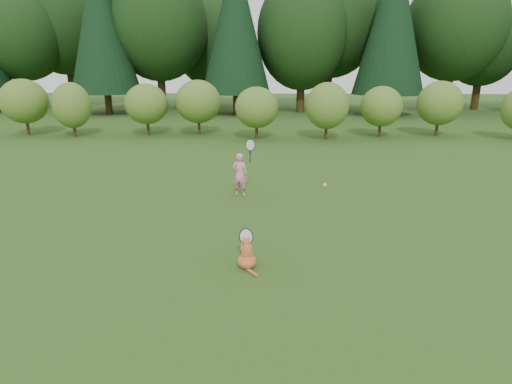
# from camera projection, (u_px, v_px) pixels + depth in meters

# --- Properties ---
(ground) EXTENTS (100.00, 100.00, 0.00)m
(ground) POSITION_uv_depth(u_px,v_px,m) (245.00, 235.00, 8.78)
(ground) COLOR #274C15
(ground) RESTS_ON ground
(shrub_row) EXTENTS (28.00, 3.00, 2.80)m
(shrub_row) POSITION_uv_depth(u_px,v_px,m) (263.00, 108.00, 20.85)
(shrub_row) COLOR #5A7624
(shrub_row) RESTS_ON ground
(woodland_backdrop) EXTENTS (48.00, 10.00, 15.00)m
(woodland_backdrop) POSITION_uv_depth(u_px,v_px,m) (268.00, 3.00, 28.73)
(woodland_backdrop) COLOR black
(woodland_backdrop) RESTS_ON ground
(child) EXTENTS (0.67, 0.40, 1.74)m
(child) POSITION_uv_depth(u_px,v_px,m) (240.00, 174.00, 11.35)
(child) COLOR pink
(child) RESTS_ON ground
(cat) EXTENTS (0.44, 0.81, 0.74)m
(cat) POSITION_uv_depth(u_px,v_px,m) (247.00, 251.00, 7.33)
(cat) COLOR #B74B23
(cat) RESTS_ON ground
(tennis_ball) EXTENTS (0.07, 0.07, 0.07)m
(tennis_ball) POSITION_uv_depth(u_px,v_px,m) (325.00, 185.00, 8.21)
(tennis_ball) COLOR #C5E91B
(tennis_ball) RESTS_ON ground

